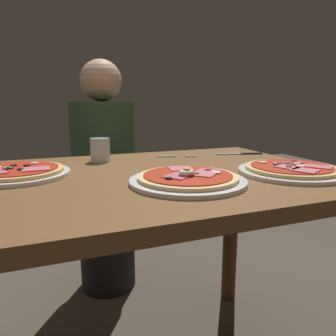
% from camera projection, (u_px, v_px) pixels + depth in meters
% --- Properties ---
extents(dining_table, '(1.19, 0.82, 0.76)m').
position_uv_depth(dining_table, '(147.00, 211.00, 1.01)').
color(dining_table, brown).
rests_on(dining_table, ground).
extents(pizza_foreground, '(0.32, 0.32, 0.05)m').
position_uv_depth(pizza_foreground, '(188.00, 179.00, 0.87)').
color(pizza_foreground, white).
rests_on(pizza_foreground, dining_table).
extents(pizza_across_left, '(0.30, 0.30, 0.03)m').
position_uv_depth(pizza_across_left, '(18.00, 172.00, 0.95)').
color(pizza_across_left, white).
rests_on(pizza_across_left, dining_table).
extents(pizza_across_right, '(0.32, 0.32, 0.03)m').
position_uv_depth(pizza_across_right, '(291.00, 170.00, 0.99)').
color(pizza_across_right, white).
rests_on(pizza_across_right, dining_table).
extents(water_glass_near, '(0.07, 0.07, 0.09)m').
position_uv_depth(water_glass_near, '(100.00, 151.00, 1.19)').
color(water_glass_near, silver).
rests_on(water_glass_near, dining_table).
extents(fork, '(0.15, 0.07, 0.00)m').
position_uv_depth(fork, '(174.00, 156.00, 1.29)').
color(fork, silver).
rests_on(fork, dining_table).
extents(knife, '(0.19, 0.07, 0.01)m').
position_uv_depth(knife, '(242.00, 154.00, 1.36)').
color(knife, silver).
rests_on(knife, dining_table).
extents(diner_person, '(0.32, 0.32, 1.18)m').
position_uv_depth(diner_person, '(105.00, 185.00, 1.66)').
color(diner_person, black).
rests_on(diner_person, ground).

